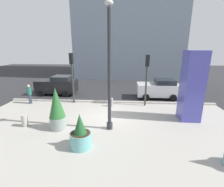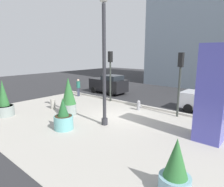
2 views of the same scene
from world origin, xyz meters
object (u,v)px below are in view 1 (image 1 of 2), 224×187
(concrete_bollard, at_px, (25,121))
(traffic_light_corner, at_px, (147,72))
(potted_plant_mid_plaza, at_px, (57,109))
(lamp_post, at_px, (109,73))
(car_passing_lane, at_px, (159,89))
(art_pillar_blue, at_px, (192,87))
(traffic_light_far_side, at_px, (72,70))
(pedestrian_by_curb, at_px, (29,93))
(fire_hydrant, at_px, (112,102))
(potted_plant_by_pillar, at_px, (81,135))
(car_far_lane, at_px, (58,85))

(concrete_bollard, height_order, traffic_light_corner, traffic_light_corner)
(potted_plant_mid_plaza, relative_size, concrete_bollard, 3.44)
(lamp_post, relative_size, car_passing_lane, 1.78)
(lamp_post, bearing_deg, traffic_light_corner, 58.30)
(art_pillar_blue, xyz_separation_m, traffic_light_far_side, (-8.81, 2.84, 0.61))
(traffic_light_corner, distance_m, pedestrian_by_curb, 10.12)
(car_passing_lane, relative_size, pedestrian_by_curb, 2.36)
(lamp_post, distance_m, pedestrian_by_curb, 8.73)
(traffic_light_corner, bearing_deg, fire_hydrant, -171.46)
(lamp_post, relative_size, concrete_bollard, 9.37)
(traffic_light_corner, bearing_deg, lamp_post, -121.70)
(potted_plant_by_pillar, bearing_deg, lamp_post, 57.65)
(fire_hydrant, bearing_deg, lamp_post, -87.81)
(lamp_post, bearing_deg, traffic_light_far_side, 127.77)
(lamp_post, relative_size, traffic_light_far_side, 1.63)
(concrete_bollard, height_order, car_passing_lane, car_passing_lane)
(potted_plant_mid_plaza, relative_size, fire_hydrant, 3.44)
(traffic_light_far_side, bearing_deg, potted_plant_by_pillar, -70.71)
(car_far_lane, bearing_deg, pedestrian_by_curb, -113.57)
(potted_plant_mid_plaza, height_order, traffic_light_corner, traffic_light_corner)
(concrete_bollard, relative_size, car_passing_lane, 0.19)
(potted_plant_mid_plaza, bearing_deg, pedestrian_by_curb, 134.24)
(lamp_post, xyz_separation_m, pedestrian_by_curb, (-7.29, 4.11, -2.50))
(pedestrian_by_curb, bearing_deg, car_far_lane, 66.43)
(concrete_bollard, relative_size, car_far_lane, 0.19)
(potted_plant_mid_plaza, height_order, car_far_lane, potted_plant_mid_plaza)
(lamp_post, distance_m, fire_hydrant, 4.93)
(traffic_light_corner, relative_size, car_far_lane, 1.04)
(lamp_post, relative_size, traffic_light_corner, 1.68)
(art_pillar_blue, xyz_separation_m, fire_hydrant, (-5.39, 2.11, -1.93))
(potted_plant_mid_plaza, xyz_separation_m, traffic_light_far_side, (-0.45, 4.78, 1.63))
(pedestrian_by_curb, bearing_deg, fire_hydrant, -2.01)
(fire_hydrant, relative_size, concrete_bollard, 1.00)
(potted_plant_by_pillar, xyz_separation_m, potted_plant_mid_plaza, (-1.85, 1.80, 0.61))
(fire_hydrant, distance_m, traffic_light_corner, 3.75)
(art_pillar_blue, bearing_deg, traffic_light_far_side, 162.12)
(art_pillar_blue, distance_m, potted_plant_by_pillar, 7.68)
(lamp_post, distance_m, car_passing_lane, 8.14)
(potted_plant_by_pillar, distance_m, concrete_bollard, 4.50)
(concrete_bollard, distance_m, car_passing_lane, 11.54)
(fire_hydrant, relative_size, car_passing_lane, 0.19)
(pedestrian_by_curb, bearing_deg, lamp_post, -29.40)
(concrete_bollard, relative_size, traffic_light_far_side, 0.17)
(potted_plant_mid_plaza, distance_m, car_far_lane, 7.84)
(traffic_light_corner, bearing_deg, car_passing_lane, 55.40)
(potted_plant_by_pillar, xyz_separation_m, fire_hydrant, (1.11, 5.84, -0.29))
(lamp_post, bearing_deg, car_passing_lane, 57.28)
(art_pillar_blue, relative_size, fire_hydrant, 6.13)
(potted_plant_mid_plaza, xyz_separation_m, car_passing_lane, (7.29, 6.70, -0.36))
(fire_hydrant, bearing_deg, traffic_light_far_side, 167.84)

